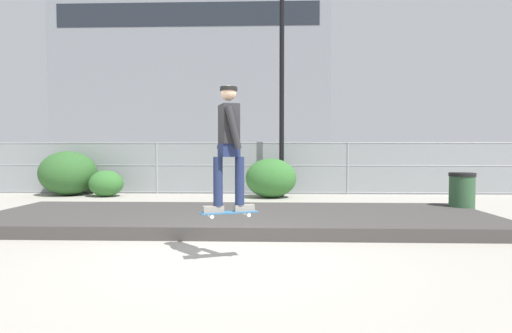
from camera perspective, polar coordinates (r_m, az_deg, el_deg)
ground_plane at (r=6.15m, az=-4.39°, el=-12.33°), size 120.00×120.00×0.00m
gravel_berm at (r=8.81m, az=-2.40°, el=-7.11°), size 10.46×3.47×0.24m
skateboard at (r=5.78m, az=-3.74°, el=-6.37°), size 0.82×0.46×0.07m
skater at (r=5.72m, az=-3.77°, el=3.62°), size 0.71×0.62×1.74m
chain_fence at (r=14.68m, az=-0.63°, el=-0.18°), size 20.43×0.06×1.85m
street_lamp at (r=14.21m, az=3.58°, el=14.47°), size 0.44×0.44×7.42m
parked_car_near at (r=18.90m, az=-9.18°, el=0.04°), size 4.42×1.98×1.66m
parked_car_mid at (r=18.47m, az=9.59°, el=-0.02°), size 4.56×2.27×1.66m
library_building at (r=51.08m, az=-8.31°, el=14.96°), size 30.35×10.32×25.68m
shrub_left at (r=15.65m, az=-24.48°, el=-0.85°), size 1.97×1.62×1.53m
shrub_center at (r=14.74m, az=-19.95°, el=-2.21°), size 1.14×0.94×0.88m
shrub_right at (r=13.53m, az=2.07°, el=-1.61°), size 1.67×1.36×1.29m
trash_bin at (r=10.77m, az=26.50°, el=-3.49°), size 0.59×0.59×1.03m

